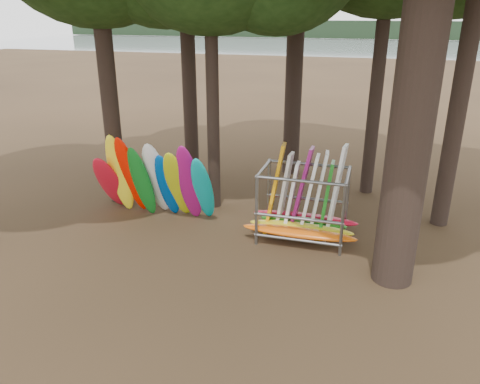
# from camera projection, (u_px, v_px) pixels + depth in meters

# --- Properties ---
(ground) EXTENTS (120.00, 120.00, 0.00)m
(ground) POSITION_uv_depth(u_px,v_px,m) (225.00, 260.00, 12.46)
(ground) COLOR #47331E
(ground) RESTS_ON ground
(lake) EXTENTS (160.00, 160.00, 0.00)m
(lake) POSITION_uv_depth(u_px,v_px,m) (357.00, 58.00, 66.11)
(lake) COLOR gray
(lake) RESTS_ON ground
(far_shore) EXTENTS (160.00, 4.00, 4.00)m
(far_shore) POSITION_uv_depth(u_px,v_px,m) (370.00, 30.00, 110.09)
(far_shore) COLOR black
(far_shore) RESTS_ON ground
(kayak_row) EXTENTS (4.09, 1.86, 2.93)m
(kayak_row) POSITION_uv_depth(u_px,v_px,m) (153.00, 182.00, 14.51)
(kayak_row) COLOR red
(kayak_row) RESTS_ON ground
(storage_rack) EXTENTS (3.24, 1.59, 2.83)m
(storage_rack) POSITION_uv_depth(u_px,v_px,m) (303.00, 207.00, 13.37)
(storage_rack) COLOR slate
(storage_rack) RESTS_ON ground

